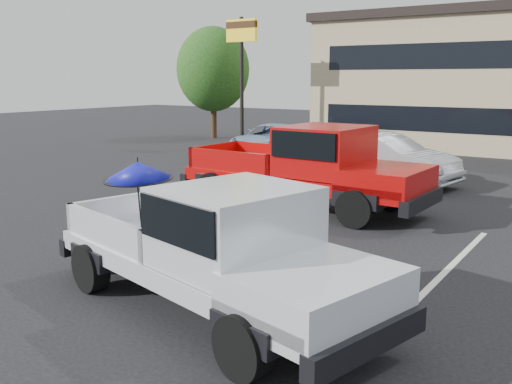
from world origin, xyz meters
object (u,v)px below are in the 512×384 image
Objects in this scene: motel_sign at (242,47)px; silver_pickup at (224,244)px; silver_sedan at (382,158)px; red_pickup at (318,164)px; blue_suv at (272,140)px; tree_left at (213,69)px.

motel_sign reaches higher than silver_pickup.
red_pickup is at bearing -170.51° from silver_sedan.
blue_suv is at bearing 133.77° from silver_pickup.
tree_left is at bearing 66.86° from silver_sedan.
red_pickup is at bearing -58.05° from blue_suv.
red_pickup is 1.36× the size of silver_sedan.
blue_suv is (-8.32, 14.52, -0.37)m from silver_pickup.
silver_pickup is at bearing -71.36° from red_pickup.
motel_sign is 1.00× the size of silver_pickup.
red_pickup is 4.53m from silver_sedan.
blue_suv is at bearing 69.95° from silver_sedan.
silver_pickup is at bearing -160.91° from silver_sedan.
tree_left is 1.00× the size of silver_pickup.
silver_sedan is at bearing -29.30° from motel_sign.
silver_sedan is 0.98× the size of blue_suv.
silver_pickup is at bearing -66.81° from blue_suv.
tree_left reaches higher than blue_suv.
silver_sedan reaches higher than blue_suv.
tree_left is 15.46m from silver_sedan.
tree_left is 24.38m from silver_pickup.
tree_left is 1.26× the size of silver_sedan.
silver_sedan is (8.90, -5.00, -3.86)m from motel_sign.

